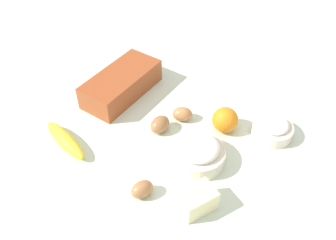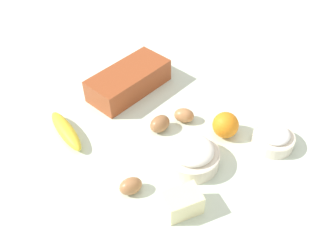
# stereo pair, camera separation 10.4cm
# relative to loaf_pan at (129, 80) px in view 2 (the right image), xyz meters

# --- Properties ---
(ground_plane) EXTENTS (2.40, 2.40, 0.02)m
(ground_plane) POSITION_rel_loaf_pan_xyz_m (-0.02, -0.23, -0.05)
(ground_plane) COLOR silver
(loaf_pan) EXTENTS (0.30, 0.18, 0.08)m
(loaf_pan) POSITION_rel_loaf_pan_xyz_m (0.00, 0.00, 0.00)
(loaf_pan) COLOR #9E4723
(loaf_pan) RESTS_ON ground_plane
(flour_bowl) EXTENTS (0.15, 0.15, 0.08)m
(flour_bowl) POSITION_rel_loaf_pan_xyz_m (-0.05, -0.38, -0.01)
(flour_bowl) COLOR silver
(flour_bowl) RESTS_ON ground_plane
(sugar_bowl) EXTENTS (0.12, 0.12, 0.06)m
(sugar_bowl) POSITION_rel_loaf_pan_xyz_m (0.18, -0.47, -0.01)
(sugar_bowl) COLOR silver
(sugar_bowl) RESTS_ON ground_plane
(banana) EXTENTS (0.06, 0.19, 0.04)m
(banana) POSITION_rel_loaf_pan_xyz_m (-0.27, -0.06, -0.02)
(banana) COLOR yellow
(banana) RESTS_ON ground_plane
(orange_fruit) EXTENTS (0.08, 0.08, 0.08)m
(orange_fruit) POSITION_rel_loaf_pan_xyz_m (0.10, -0.35, -0.00)
(orange_fruit) COLOR orange
(orange_fruit) RESTS_ON ground_plane
(butter_block) EXTENTS (0.10, 0.08, 0.06)m
(butter_block) POSITION_rel_loaf_pan_xyz_m (-0.16, -0.48, -0.01)
(butter_block) COLOR #F4EDB2
(butter_block) RESTS_ON ground_plane
(egg_near_butter) EXTENTS (0.07, 0.08, 0.05)m
(egg_near_butter) POSITION_rel_loaf_pan_xyz_m (0.05, -0.23, -0.02)
(egg_near_butter) COLOR #B67B4B
(egg_near_butter) RESTS_ON ground_plane
(egg_beside_bowl) EXTENTS (0.07, 0.06, 0.04)m
(egg_beside_bowl) POSITION_rel_loaf_pan_xyz_m (-0.23, -0.35, -0.02)
(egg_beside_bowl) COLOR #A46E43
(egg_beside_bowl) RESTS_ON ground_plane
(egg_loose) EXTENTS (0.07, 0.06, 0.05)m
(egg_loose) POSITION_rel_loaf_pan_xyz_m (-0.04, -0.22, -0.02)
(egg_loose) COLOR #9D693F
(egg_loose) RESTS_ON ground_plane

